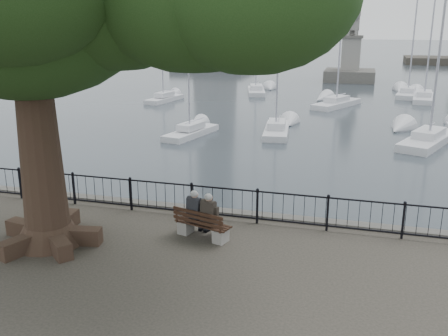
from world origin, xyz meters
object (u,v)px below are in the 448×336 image
(person_left, at_px, (197,214))
(person_right, at_px, (211,218))
(bench, at_px, (202,228))
(lion_monument, at_px, (350,63))

(person_left, bearing_deg, person_right, -16.34)
(bench, distance_m, person_right, 0.41)
(lion_monument, bearing_deg, person_left, -92.83)
(person_right, xyz_separation_m, lion_monument, (1.97, 48.83, 0.49))
(person_right, height_order, lion_monument, lion_monument)
(bench, distance_m, person_left, 0.40)
(lion_monument, bearing_deg, person_right, -92.31)
(bench, height_order, person_left, person_left)
(person_left, xyz_separation_m, lion_monument, (2.41, 48.70, 0.49))
(person_right, distance_m, lion_monument, 48.87)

